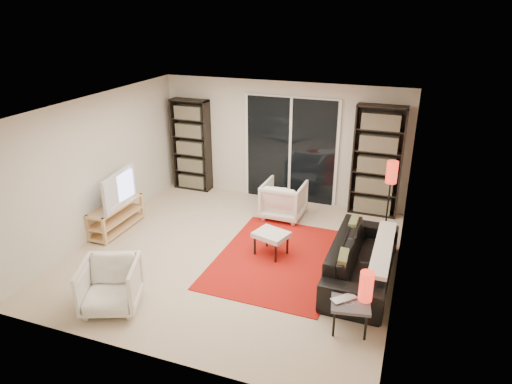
% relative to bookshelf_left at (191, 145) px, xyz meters
% --- Properties ---
extents(floor, '(5.00, 5.00, 0.00)m').
position_rel_bookshelf_left_xyz_m(floor, '(1.95, -2.33, -0.98)').
color(floor, beige).
rests_on(floor, ground).
extents(wall_back, '(5.00, 0.02, 2.40)m').
position_rel_bookshelf_left_xyz_m(wall_back, '(1.95, 0.17, 0.22)').
color(wall_back, beige).
rests_on(wall_back, ground).
extents(wall_front, '(5.00, 0.02, 2.40)m').
position_rel_bookshelf_left_xyz_m(wall_front, '(1.95, -4.83, 0.22)').
color(wall_front, beige).
rests_on(wall_front, ground).
extents(wall_left, '(0.02, 5.00, 2.40)m').
position_rel_bookshelf_left_xyz_m(wall_left, '(-0.55, -2.33, 0.22)').
color(wall_left, beige).
rests_on(wall_left, ground).
extents(wall_right, '(0.02, 5.00, 2.40)m').
position_rel_bookshelf_left_xyz_m(wall_right, '(4.45, -2.33, 0.22)').
color(wall_right, beige).
rests_on(wall_right, ground).
extents(ceiling, '(5.00, 5.00, 0.02)m').
position_rel_bookshelf_left_xyz_m(ceiling, '(1.95, -2.33, 1.42)').
color(ceiling, white).
rests_on(ceiling, wall_back).
extents(sliding_door, '(1.92, 0.08, 2.16)m').
position_rel_bookshelf_left_xyz_m(sliding_door, '(2.15, 0.13, 0.07)').
color(sliding_door, white).
rests_on(sliding_door, ground).
extents(bookshelf_left, '(0.80, 0.30, 1.95)m').
position_rel_bookshelf_left_xyz_m(bookshelf_left, '(0.00, 0.00, 0.00)').
color(bookshelf_left, black).
rests_on(bookshelf_left, ground).
extents(bookshelf_right, '(0.90, 0.30, 2.10)m').
position_rel_bookshelf_left_xyz_m(bookshelf_right, '(3.85, -0.00, 0.07)').
color(bookshelf_right, black).
rests_on(bookshelf_right, ground).
extents(tv_stand, '(0.38, 1.20, 0.50)m').
position_rel_bookshelf_left_xyz_m(tv_stand, '(-0.36, -2.27, -0.71)').
color(tv_stand, tan).
rests_on(tv_stand, floor).
extents(tv, '(0.27, 1.07, 0.61)m').
position_rel_bookshelf_left_xyz_m(tv, '(-0.34, -2.27, -0.17)').
color(tv, black).
rests_on(tv, tv_stand).
extents(rug, '(1.93, 2.58, 0.01)m').
position_rel_bookshelf_left_xyz_m(rug, '(2.67, -2.26, -0.97)').
color(rug, '#AB140D').
rests_on(rug, floor).
extents(sofa, '(0.88, 2.17, 0.63)m').
position_rel_bookshelf_left_xyz_m(sofa, '(3.97, -2.36, -0.66)').
color(sofa, black).
rests_on(sofa, floor).
extents(armchair_back, '(0.76, 0.78, 0.70)m').
position_rel_bookshelf_left_xyz_m(armchair_back, '(2.28, -0.73, -0.63)').
color(armchair_back, silver).
rests_on(armchair_back, floor).
extents(armchair_front, '(0.95, 0.96, 0.67)m').
position_rel_bookshelf_left_xyz_m(armchair_front, '(0.95, -4.20, -0.64)').
color(armchair_front, silver).
rests_on(armchair_front, floor).
extents(ottoman, '(0.61, 0.55, 0.40)m').
position_rel_bookshelf_left_xyz_m(ottoman, '(2.51, -2.17, -0.63)').
color(ottoman, silver).
rests_on(ottoman, floor).
extents(side_table, '(0.54, 0.54, 0.40)m').
position_rel_bookshelf_left_xyz_m(side_table, '(3.99, -3.56, -0.62)').
color(side_table, '#48474C').
rests_on(side_table, floor).
extents(laptop, '(0.38, 0.38, 0.03)m').
position_rel_bookshelf_left_xyz_m(laptop, '(3.93, -3.59, -0.56)').
color(laptop, silver).
rests_on(laptop, side_table).
extents(table_lamp, '(0.17, 0.17, 0.39)m').
position_rel_bookshelf_left_xyz_m(table_lamp, '(4.14, -3.46, -0.38)').
color(table_lamp, red).
rests_on(table_lamp, side_table).
extents(floor_lamp, '(0.21, 0.21, 1.38)m').
position_rel_bookshelf_left_xyz_m(floor_lamp, '(4.17, -0.91, 0.08)').
color(floor_lamp, black).
rests_on(floor_lamp, floor).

